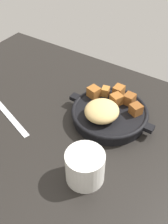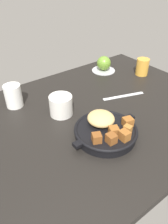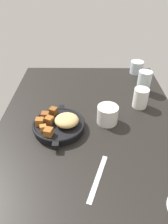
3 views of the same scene
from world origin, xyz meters
TOP-DOWN VIEW (x-y plane):
  - ground_plane at (0.00, 0.00)cm, footprint 117.97×77.49cm
  - cast_iron_skillet at (0.13, -12.54)cm, footprint 25.46×21.20cm
  - saucer_plate at (33.89, 26.93)cm, footprint 12.14×12.14cm
  - red_apple at (33.89, 26.93)cm, footprint 7.25×7.25cm
  - butter_knife at (23.62, 1.98)cm, footprint 18.39×7.54cm
  - juice_glass_amber at (46.43, 11.94)cm, footprint 6.21×6.21cm
  - ceramic_mug_white at (-4.82, 7.13)cm, footprint 8.71×8.71cm
  - white_creamer_pitcher at (-16.71, 23.27)cm, footprint 6.67×6.67cm

SIDE VIEW (x-z plane):
  - ground_plane at x=0.00cm, z-range -2.40..0.00cm
  - butter_knife at x=23.62cm, z-range 0.00..0.36cm
  - saucer_plate at x=33.89cm, z-range 0.00..0.60cm
  - cast_iron_skillet at x=0.13cm, z-range -1.00..6.17cm
  - ceramic_mug_white at x=-4.82cm, z-range 0.00..7.75cm
  - juice_glass_amber at x=46.43cm, z-range 0.00..8.24cm
  - red_apple at x=33.89cm, z-range 0.60..7.85cm
  - white_creamer_pitcher at x=-16.71cm, z-range 0.00..9.20cm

